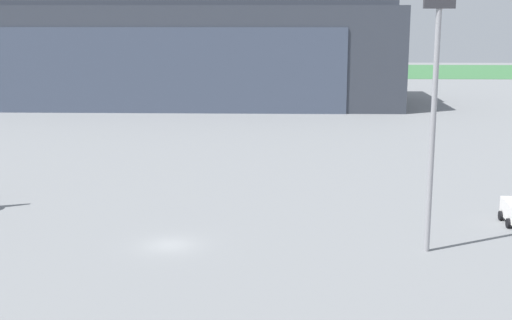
% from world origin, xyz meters
% --- Properties ---
extents(ground_plane, '(440.00, 440.00, 0.00)m').
position_xyz_m(ground_plane, '(0.00, 0.00, 0.00)').
color(ground_plane, slate).
extents(grass_field_strip, '(440.00, 56.00, 0.08)m').
position_xyz_m(grass_field_strip, '(0.00, 179.56, 0.04)').
color(grass_field_strip, '#396E3F').
rests_on(grass_field_strip, ground_plane).
extents(maintenance_hangar, '(96.23, 34.49, 21.74)m').
position_xyz_m(maintenance_hangar, '(-14.44, 95.79, 10.41)').
color(maintenance_hangar, '#383D47').
rests_on(maintenance_hangar, ground_plane).
extents(apron_light_mast, '(2.40, 0.50, 20.34)m').
position_xyz_m(apron_light_mast, '(21.37, -0.79, 11.83)').
color(apron_light_mast, '#99999E').
rests_on(apron_light_mast, ground_plane).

